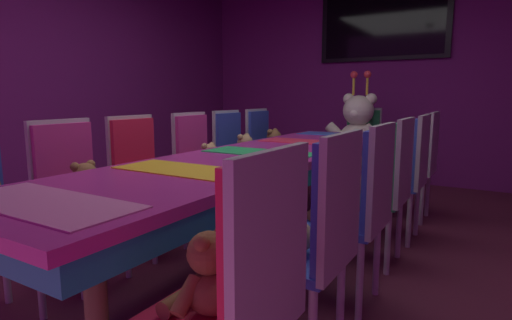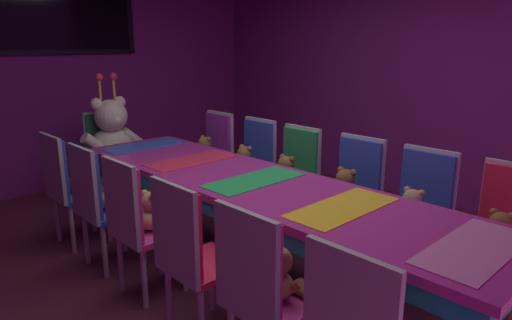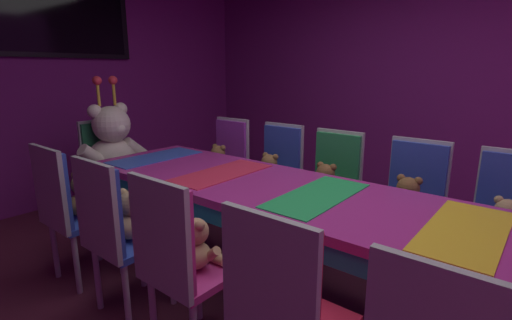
% 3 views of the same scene
% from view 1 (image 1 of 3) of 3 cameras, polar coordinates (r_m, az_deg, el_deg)
% --- Properties ---
extents(ground_plane, '(7.90, 7.90, 0.00)m').
position_cam_1_polar(ground_plane, '(2.99, 0.53, -13.19)').
color(ground_plane, '#591E33').
extents(wall_back, '(5.20, 0.12, 2.80)m').
position_cam_1_polar(wall_back, '(5.77, 17.18, 11.28)').
color(wall_back, '#721E72').
rests_on(wall_back, ground_plane).
extents(wall_left, '(0.12, 6.40, 2.80)m').
position_cam_1_polar(wall_left, '(4.67, -28.80, 11.23)').
color(wall_left, '#721E72').
rests_on(wall_left, ground_plane).
extents(banquet_table, '(0.90, 3.65, 0.75)m').
position_cam_1_polar(banquet_table, '(2.81, 0.55, -0.64)').
color(banquet_table, '#B22D8C').
rests_on(banquet_table, ground_plane).
extents(chair_left_1, '(0.42, 0.41, 0.98)m').
position_cam_1_polar(chair_left_1, '(2.73, -24.34, -3.04)').
color(chair_left_1, '#CC338C').
rests_on(chair_left_1, ground_plane).
extents(teddy_left_1, '(0.24, 0.30, 0.29)m').
position_cam_1_polar(teddy_left_1, '(2.62, -22.51, -3.75)').
color(teddy_left_1, olive).
rests_on(teddy_left_1, chair_left_1).
extents(chair_left_2, '(0.42, 0.41, 0.98)m').
position_cam_1_polar(chair_left_2, '(3.08, -15.93, -1.28)').
color(chair_left_2, red).
rests_on(chair_left_2, ground_plane).
extents(chair_left_3, '(0.42, 0.41, 0.98)m').
position_cam_1_polar(chair_left_3, '(3.53, -8.23, 0.24)').
color(chair_left_3, '#CC338C').
rests_on(chair_left_3, ground_plane).
extents(teddy_left_3, '(0.23, 0.30, 0.28)m').
position_cam_1_polar(teddy_left_3, '(3.45, -6.38, -0.25)').
color(teddy_left_3, tan).
rests_on(teddy_left_3, chair_left_3).
extents(chair_left_4, '(0.42, 0.41, 0.98)m').
position_cam_1_polar(chair_left_4, '(3.98, -3.23, 1.29)').
color(chair_left_4, '#2D47B2').
rests_on(chair_left_4, ground_plane).
extents(teddy_left_4, '(0.25, 0.33, 0.31)m').
position_cam_1_polar(teddy_left_4, '(3.90, -1.45, 1.06)').
color(teddy_left_4, tan).
rests_on(teddy_left_4, chair_left_4).
extents(chair_left_5, '(0.42, 0.41, 0.98)m').
position_cam_1_polar(chair_left_5, '(4.47, 0.92, 2.14)').
color(chair_left_5, '#2D47B2').
rests_on(chair_left_5, ground_plane).
extents(teddy_left_5, '(0.26, 0.34, 0.32)m').
position_cam_1_polar(teddy_left_5, '(4.40, 2.57, 2.00)').
color(teddy_left_5, olive).
rests_on(teddy_left_5, chair_left_5).
extents(chair_right_0, '(0.42, 0.41, 0.98)m').
position_cam_1_polar(chair_right_0, '(1.23, -1.20, -16.56)').
color(chair_right_0, red).
rests_on(chair_right_0, ground_plane).
extents(teddy_right_0, '(0.22, 0.29, 0.27)m').
position_cam_1_polar(teddy_right_0, '(1.31, -6.70, -15.96)').
color(teddy_right_0, brown).
rests_on(teddy_right_0, chair_right_0).
extents(chair_right_1, '(0.42, 0.41, 0.98)m').
position_cam_1_polar(chair_right_1, '(1.70, 9.12, -9.25)').
color(chair_right_1, '#2D47B2').
rests_on(chair_right_1, ground_plane).
extents(teddy_right_1, '(0.23, 0.29, 0.28)m').
position_cam_1_polar(teddy_right_1, '(1.76, 4.73, -9.17)').
color(teddy_right_1, tan).
rests_on(teddy_right_1, chair_right_1).
extents(chair_right_2, '(0.42, 0.41, 0.98)m').
position_cam_1_polar(chair_right_2, '(2.22, 14.93, -5.14)').
color(chair_right_2, '#2D47B2').
rests_on(chair_right_2, ground_plane).
extents(teddy_right_2, '(0.25, 0.32, 0.30)m').
position_cam_1_polar(teddy_right_2, '(2.27, 11.38, -4.93)').
color(teddy_right_2, brown).
rests_on(teddy_right_2, chair_right_2).
extents(chair_right_3, '(0.42, 0.41, 0.98)m').
position_cam_1_polar(chair_right_3, '(2.81, 18.27, -2.34)').
color(chair_right_3, '#268C4C').
rests_on(chair_right_3, ground_plane).
extents(teddy_right_3, '(0.24, 0.31, 0.30)m').
position_cam_1_polar(teddy_right_3, '(2.85, 15.43, -2.30)').
color(teddy_right_3, brown).
rests_on(teddy_right_3, chair_right_3).
extents(chair_right_4, '(0.42, 0.41, 0.98)m').
position_cam_1_polar(chair_right_4, '(3.36, 20.78, -0.71)').
color(chair_right_4, '#2D47B2').
rests_on(chair_right_4, ground_plane).
extents(teddy_right_4, '(0.24, 0.31, 0.29)m').
position_cam_1_polar(teddy_right_4, '(3.39, 18.37, -0.75)').
color(teddy_right_4, olive).
rests_on(teddy_right_4, chair_right_4).
extents(chair_right_5, '(0.42, 0.41, 0.98)m').
position_cam_1_polar(chair_right_5, '(3.96, 22.24, 0.60)').
color(chair_right_5, purple).
rests_on(chair_right_5, ground_plane).
extents(teddy_right_5, '(0.24, 0.31, 0.29)m').
position_cam_1_polar(teddy_right_5, '(3.99, 20.19, 0.57)').
color(teddy_right_5, olive).
rests_on(teddy_right_5, chair_right_5).
extents(throne_chair, '(0.41, 0.42, 0.98)m').
position_cam_1_polar(throne_chair, '(4.98, 14.45, 2.56)').
color(throne_chair, '#268C4C').
rests_on(throne_chair, ground_plane).
extents(king_teddy_bear, '(0.73, 0.57, 0.94)m').
position_cam_1_polar(king_teddy_bear, '(4.81, 13.93, 4.31)').
color(king_teddy_bear, silver).
rests_on(king_teddy_bear, throne_chair).
extents(wall_tv, '(1.63, 0.06, 0.95)m').
position_cam_1_polar(wall_tv, '(5.75, 17.25, 17.81)').
color(wall_tv, black).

